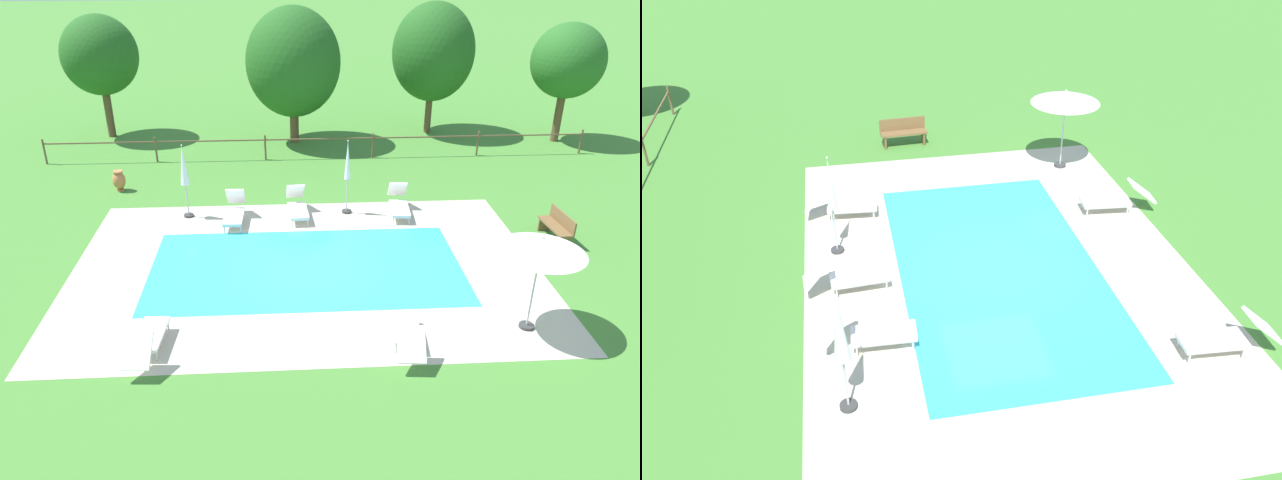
{
  "view_description": "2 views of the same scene",
  "coord_description": "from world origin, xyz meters",
  "views": [
    {
      "loc": [
        -0.5,
        -14.75,
        8.36
      ],
      "look_at": [
        0.42,
        0.5,
        0.6
      ],
      "focal_mm": 33.68,
      "sensor_mm": 36.0,
      "label": 1
    },
    {
      "loc": [
        -12.49,
        3.34,
        8.73
      ],
      "look_at": [
        0.2,
        0.83,
        0.78
      ],
      "focal_mm": 37.12,
      "sensor_mm": 36.0,
      "label": 2
    }
  ],
  "objects": [
    {
      "name": "patio_umbrella_closed_row_mid_west",
      "position": [
        1.52,
        3.68,
        1.6
      ],
      "size": [
        0.32,
        0.32,
        2.54
      ],
      "color": "#383838",
      "rests_on": "ground"
    },
    {
      "name": "pool_coping_rim",
      "position": [
        0.0,
        0.0,
        0.01
      ],
      "size": [
        9.21,
        5.1,
        0.01
      ],
      "color": "beige",
      "rests_on": "ground"
    },
    {
      "name": "terracotta_urn_near_fence",
      "position": [
        -6.59,
        6.13,
        0.41
      ],
      "size": [
        0.46,
        0.46,
        0.77
      ],
      "color": "#C67547",
      "rests_on": "ground"
    },
    {
      "name": "wooden_bench_lawn_side",
      "position": [
        7.74,
        1.3,
        0.47
      ],
      "size": [
        0.55,
        1.53,
        0.87
      ],
      "color": "brown",
      "rests_on": "ground"
    },
    {
      "name": "sun_lounger_north_far",
      "position": [
        3.25,
        3.48,
        0.39
      ],
      "size": [
        0.74,
        1.92,
        0.97
      ],
      "color": "white",
      "rests_on": "ground"
    },
    {
      "name": "tree_west_mid",
      "position": [
        -8.53,
        12.96,
        3.66
      ],
      "size": [
        3.34,
        3.34,
        5.41
      ],
      "color": "brown",
      "rests_on": "ground"
    },
    {
      "name": "pool_deck_paving",
      "position": [
        0.0,
        0.0,
        0.0
      ],
      "size": [
        13.08,
        8.96,
        0.01
      ],
      "primitive_type": "cube",
      "color": "beige",
      "rests_on": "ground"
    },
    {
      "name": "swimming_pool_water",
      "position": [
        0.0,
        0.0,
        0.01
      ],
      "size": [
        8.73,
        4.62,
        0.01
      ],
      "primitive_type": "cube",
      "color": "#38C6D1",
      "rests_on": "ground"
    },
    {
      "name": "patio_umbrella_closed_row_west",
      "position": [
        -3.77,
        3.68,
        1.66
      ],
      "size": [
        0.32,
        0.32,
        2.5
      ],
      "color": "#383838",
      "rests_on": "ground"
    },
    {
      "name": "tree_far_west",
      "position": [
        6.27,
        12.76,
        3.68
      ],
      "size": [
        3.69,
        3.69,
        5.86
      ],
      "color": "brown",
      "rests_on": "ground"
    },
    {
      "name": "tree_east_mid",
      "position": [
        11.78,
        11.05,
        3.54
      ],
      "size": [
        3.12,
        3.12,
        5.15
      ],
      "color": "brown",
      "rests_on": "ground"
    },
    {
      "name": "sun_lounger_south_near_corner",
      "position": [
        -2.2,
        3.15,
        0.4
      ],
      "size": [
        0.66,
        1.86,
        1.0
      ],
      "color": "white",
      "rests_on": "ground"
    },
    {
      "name": "tree_centre",
      "position": [
        -0.06,
        11.64,
        3.51
      ],
      "size": [
        4.09,
        4.09,
        5.83
      ],
      "color": "brown",
      "rests_on": "ground"
    },
    {
      "name": "perimeter_fence",
      "position": [
        0.92,
        9.25,
        0.71
      ],
      "size": [
        22.47,
        0.08,
        1.05
      ],
      "color": "brown",
      "rests_on": "ground"
    },
    {
      "name": "ground_plane",
      "position": [
        0.0,
        0.0,
        0.0
      ],
      "size": [
        160.0,
        160.0,
        0.0
      ],
      "primitive_type": "plane",
      "color": "#478433"
    },
    {
      "name": "sun_lounger_north_end",
      "position": [
        -3.68,
        -3.68,
        0.38
      ],
      "size": [
        0.72,
        2.0,
        0.88
      ],
      "color": "white",
      "rests_on": "ground"
    },
    {
      "name": "sun_lounger_north_near_steps",
      "position": [
        -0.15,
        3.5,
        0.39
      ],
      "size": [
        0.74,
        1.92,
        0.97
      ],
      "color": "white",
      "rests_on": "ground"
    },
    {
      "name": "sun_lounger_north_mid",
      "position": [
        2.14,
        -3.78,
        0.37
      ],
      "size": [
        0.77,
        2.03,
        0.86
      ],
      "color": "white",
      "rests_on": "ground"
    },
    {
      "name": "patio_umbrella_open_foreground",
      "position": [
        5.14,
        -3.23,
        2.2
      ],
      "size": [
        2.03,
        2.03,
        2.43
      ],
      "color": "#383838",
      "rests_on": "ground"
    }
  ]
}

